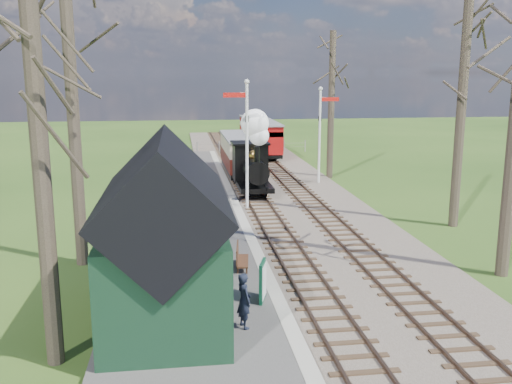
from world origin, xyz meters
TOP-DOWN VIEW (x-y plane):
  - distant_hills at (1.40, 64.38)m, footprint 114.40×48.00m
  - ballast_bed at (1.30, 22.00)m, footprint 8.00×60.00m
  - track_near at (0.00, 22.00)m, footprint 1.60×60.00m
  - track_far at (2.60, 22.00)m, footprint 1.60×60.00m
  - platform at (-3.50, 14.00)m, footprint 5.00×44.00m
  - coping_strip at (-1.20, 14.00)m, footprint 0.40×44.00m
  - station_shed at (-4.30, 4.00)m, footprint 3.25×6.30m
  - semaphore_near at (-0.77, 16.00)m, footprint 1.22×0.24m
  - semaphore_far at (4.37, 22.00)m, footprint 1.22×0.24m
  - bare_trees at (1.33, 10.10)m, footprint 15.51×22.39m
  - fence_line at (0.30, 36.00)m, footprint 12.60×0.08m
  - locomotive at (-0.01, 19.18)m, footprint 1.82×4.24m
  - coach at (0.00, 25.25)m, footprint 2.12×7.27m
  - red_carriage_a at (2.60, 32.38)m, footprint 2.14×5.30m
  - red_carriage_b at (2.60, 37.88)m, footprint 2.14×5.30m
  - sign_board at (-1.64, 4.47)m, footprint 0.31×0.78m
  - bench at (-1.99, 7.33)m, footprint 0.55×1.37m
  - person at (-2.37, 2.83)m, footprint 0.49×0.60m

SIDE VIEW (x-z plane):
  - distant_hills at x=1.40m, z-range -27.22..-5.20m
  - ballast_bed at x=1.30m, z-range 0.00..0.10m
  - track_near at x=0.00m, z-range 0.02..0.17m
  - track_far at x=2.60m, z-range 0.02..0.17m
  - platform at x=-3.50m, z-range 0.00..0.20m
  - coping_strip at x=-1.20m, z-range 0.00..0.21m
  - fence_line at x=0.30m, z-range 0.05..1.05m
  - bench at x=-1.99m, z-range 0.18..0.94m
  - sign_board at x=-1.64m, z-range 0.20..1.35m
  - person at x=-2.37m, z-range 0.20..1.63m
  - coach at x=0.00m, z-range 0.42..2.65m
  - red_carriage_a at x=2.60m, z-range 0.42..2.67m
  - red_carriage_b at x=2.60m, z-range 0.42..2.67m
  - locomotive at x=-0.01m, z-range -0.18..4.37m
  - station_shed at x=-4.30m, z-range -0.12..4.66m
  - semaphore_far at x=4.37m, z-range 0.49..6.21m
  - semaphore_near at x=-0.77m, z-range 0.51..6.73m
  - bare_trees at x=1.33m, z-range -0.79..11.21m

